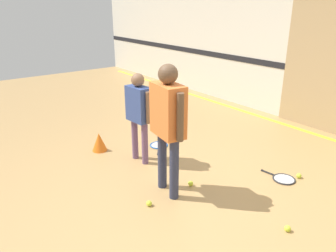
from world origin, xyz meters
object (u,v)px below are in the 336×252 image
tennis_ball_near_instructor (149,204)px  tennis_ball_stray_left (288,229)px  person_instructor (168,117)px  training_cone (99,142)px  tennis_ball_stray_right (191,183)px  person_student_left (139,109)px  racket_second_spare (159,146)px  racket_spare_on_floor (283,179)px  tennis_ball_by_spare_racket (299,176)px

tennis_ball_near_instructor → tennis_ball_stray_left: bearing=35.9°
person_instructor → training_cone: person_instructor is taller
person_instructor → tennis_ball_stray_right: 0.99m
person_instructor → training_cone: bearing=-167.8°
person_student_left → racket_second_spare: person_student_left is taller
tennis_ball_near_instructor → training_cone: size_ratio=0.23×
person_instructor → person_student_left: (-0.93, 0.19, -0.17)m
person_student_left → training_cone: size_ratio=4.46×
racket_spare_on_floor → tennis_ball_near_instructor: 1.84m
racket_spare_on_floor → racket_second_spare: (-1.85, -0.69, 0.00)m
tennis_ball_stray_left → training_cone: training_cone is taller
person_student_left → tennis_ball_by_spare_racket: bearing=34.5°
racket_second_spare → tennis_ball_stray_left: (2.51, -0.18, 0.02)m
person_student_left → person_instructor: bearing=-16.4°
training_cone → person_student_left: bearing=25.5°
person_instructor → racket_second_spare: bearing=156.6°
person_instructor → tennis_ball_by_spare_racket: size_ratio=23.90×
racket_second_spare → tennis_ball_stray_right: size_ratio=7.53×
tennis_ball_stray_right → training_cone: training_cone is taller
tennis_ball_near_instructor → tennis_ball_stray_right: size_ratio=1.00×
tennis_ball_by_spare_racket → training_cone: size_ratio=0.23×
person_student_left → racket_spare_on_floor: (1.60, 1.21, -0.79)m
person_student_left → tennis_ball_stray_left: person_student_left is taller
tennis_ball_stray_right → person_student_left: bearing=-172.7°
tennis_ball_near_instructor → tennis_ball_stray_right: 0.67m
person_student_left → training_cone: 1.00m
person_instructor → tennis_ball_stray_left: size_ratio=23.90×
racket_second_spare → tennis_ball_stray_right: tennis_ball_stray_right is taller
person_student_left → tennis_ball_stray_right: bearing=2.3°
tennis_ball_stray_right → tennis_ball_stray_left: bearing=9.5°
person_instructor → racket_second_spare: person_instructor is taller
person_instructor → tennis_ball_near_instructor: person_instructor is taller
person_instructor → tennis_ball_stray_left: person_instructor is taller
tennis_ball_by_spare_racket → tennis_ball_stray_left: bearing=-62.6°
training_cone → tennis_ball_stray_left: bearing=12.7°
racket_spare_on_floor → tennis_ball_by_spare_racket: size_ratio=7.68×
person_student_left → racket_second_spare: size_ratio=2.61×
tennis_ball_by_spare_racket → tennis_ball_stray_right: (-0.72, -1.28, 0.00)m
tennis_ball_stray_left → training_cone: (-2.94, -0.66, 0.11)m
person_instructor → tennis_ball_near_instructor: bearing=-64.7°
tennis_ball_stray_right → tennis_ball_by_spare_racket: bearing=60.8°
tennis_ball_near_instructor → racket_spare_on_floor: bearing=72.4°
tennis_ball_stray_left → racket_spare_on_floor: bearing=127.1°
person_instructor → tennis_ball_by_spare_racket: person_instructor is taller
tennis_ball_stray_right → training_cone: size_ratio=0.23×
racket_second_spare → training_cone: (-0.43, -0.84, 0.14)m
person_instructor → tennis_ball_near_instructor: size_ratio=23.90×
person_student_left → tennis_ball_by_spare_racket: 2.34m
racket_second_spare → tennis_ball_near_instructor: size_ratio=7.53×
racket_second_spare → tennis_ball_near_instructor: tennis_ball_near_instructor is taller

